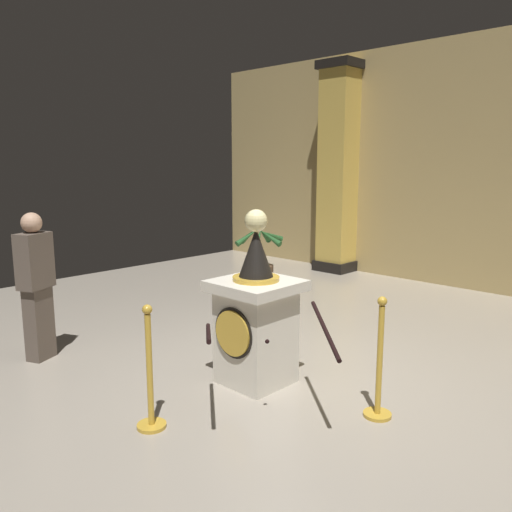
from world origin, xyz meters
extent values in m
plane|color=#9E9384|center=(0.00, 0.00, 0.00)|extent=(11.92, 11.92, 0.00)
cube|color=tan|center=(0.00, 5.07, 2.09)|extent=(11.92, 0.16, 4.18)
cube|color=silver|center=(-0.15, -0.24, 0.46)|extent=(0.60, 0.60, 0.92)
cube|color=silver|center=(-0.15, -0.24, 0.97)|extent=(0.75, 0.75, 0.10)
cylinder|color=gold|center=(-0.15, -0.55, 0.57)|extent=(0.43, 0.03, 0.43)
cylinder|color=black|center=(-0.15, -0.54, 0.57)|extent=(0.49, 0.01, 0.49)
cylinder|color=gold|center=(-0.15, -0.24, 1.04)|extent=(0.45, 0.45, 0.04)
cone|color=black|center=(-0.15, -0.24, 1.29)|extent=(0.33, 0.33, 0.46)
cylinder|color=gold|center=(-0.15, -0.24, 1.51)|extent=(0.03, 0.03, 0.05)
sphere|color=beige|center=(-0.15, -0.24, 1.59)|extent=(0.21, 0.21, 0.21)
cylinder|color=gold|center=(-0.14, -1.48, 0.01)|extent=(0.24, 0.24, 0.03)
cylinder|color=gold|center=(-0.14, -1.48, 0.48)|extent=(0.05, 0.05, 0.96)
sphere|color=gold|center=(-0.14, -1.48, 1.00)|extent=(0.08, 0.08, 0.08)
cylinder|color=gold|center=(1.09, -0.03, 0.01)|extent=(0.24, 0.24, 0.03)
cylinder|color=gold|center=(1.09, -0.03, 0.49)|extent=(0.05, 0.05, 0.97)
sphere|color=gold|center=(1.09, -0.03, 1.01)|extent=(0.08, 0.08, 0.08)
cylinder|color=black|center=(0.17, -1.12, 0.79)|extent=(0.75, 0.65, 0.22)
cylinder|color=black|center=(0.79, -0.39, 0.79)|extent=(0.75, 0.65, 0.22)
sphere|color=black|center=(0.48, -0.75, 0.70)|extent=(0.04, 0.04, 0.04)
cube|color=black|center=(-2.71, 4.76, 0.10)|extent=(0.70, 0.70, 0.20)
cube|color=gold|center=(-2.71, 4.76, 2.01)|extent=(0.61, 0.61, 4.01)
cube|color=black|center=(-2.71, 4.76, 3.93)|extent=(0.73, 0.73, 0.16)
cylinder|color=#4C3828|center=(-2.64, 2.44, 0.22)|extent=(0.47, 0.47, 0.44)
cylinder|color=brown|center=(-2.64, 2.44, 0.60)|extent=(0.08, 0.08, 0.32)
cone|color=#265928|center=(-2.42, 2.46, 0.93)|extent=(0.45, 0.14, 0.29)
cone|color=#265928|center=(-2.56, 2.65, 0.93)|extent=(0.21, 0.45, 0.29)
cone|color=#265928|center=(-2.73, 2.65, 0.93)|extent=(0.23, 0.42, 0.36)
cone|color=#265928|center=(-2.86, 2.43, 0.93)|extent=(0.42, 0.11, 0.34)
cone|color=#265928|center=(-2.71, 2.23, 0.93)|extent=(0.20, 0.44, 0.32)
cone|color=#265928|center=(-2.50, 2.27, 0.93)|extent=(0.32, 0.39, 0.36)
cube|color=brown|center=(-2.28, -1.43, 0.40)|extent=(0.28, 0.33, 0.80)
cube|color=brown|center=(-2.28, -1.43, 1.10)|extent=(0.35, 0.42, 0.60)
sphere|color=tan|center=(-2.28, -1.43, 1.50)|extent=(0.22, 0.22, 0.22)
camera|label=1|loc=(3.18, -3.70, 2.13)|focal=36.30mm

